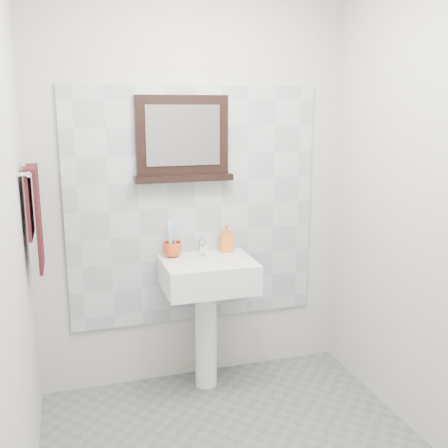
# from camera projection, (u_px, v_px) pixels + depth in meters

# --- Properties ---
(back_wall) EXTENTS (2.00, 0.01, 2.50)m
(back_wall) POSITION_uv_depth(u_px,v_px,m) (194.00, 191.00, 3.31)
(back_wall) COLOR beige
(back_wall) RESTS_ON ground
(front_wall) EXTENTS (2.00, 0.01, 2.50)m
(front_wall) POSITION_uv_depth(u_px,v_px,m) (413.00, 326.00, 1.26)
(front_wall) COLOR beige
(front_wall) RESTS_ON ground
(left_wall) EXTENTS (0.01, 2.20, 2.50)m
(left_wall) POSITION_uv_depth(u_px,v_px,m) (9.00, 246.00, 2.00)
(left_wall) COLOR beige
(left_wall) RESTS_ON ground
(right_wall) EXTENTS (0.01, 2.20, 2.50)m
(right_wall) POSITION_uv_depth(u_px,v_px,m) (445.00, 215.00, 2.57)
(right_wall) COLOR beige
(right_wall) RESTS_ON ground
(splashback) EXTENTS (1.60, 0.02, 1.50)m
(splashback) POSITION_uv_depth(u_px,v_px,m) (195.00, 207.00, 3.32)
(splashback) COLOR #AAB4B9
(splashback) RESTS_ON back_wall
(pedestal_sink) EXTENTS (0.55, 0.44, 0.96)m
(pedestal_sink) POSITION_uv_depth(u_px,v_px,m) (207.00, 288.00, 3.23)
(pedestal_sink) COLOR white
(pedestal_sink) RESTS_ON ground
(toothbrush_cup) EXTENTS (0.14, 0.14, 0.09)m
(toothbrush_cup) POSITION_uv_depth(u_px,v_px,m) (172.00, 249.00, 3.24)
(toothbrush_cup) COLOR #D44818
(toothbrush_cup) RESTS_ON pedestal_sink
(toothbrushes) EXTENTS (0.05, 0.04, 0.21)m
(toothbrushes) POSITION_uv_depth(u_px,v_px,m) (172.00, 237.00, 3.23)
(toothbrushes) COLOR white
(toothbrushes) RESTS_ON toothbrush_cup
(soap_dispenser) EXTENTS (0.08, 0.09, 0.18)m
(soap_dispenser) POSITION_uv_depth(u_px,v_px,m) (226.00, 238.00, 3.36)
(soap_dispenser) COLOR #E84E1B
(soap_dispenser) RESTS_ON pedestal_sink
(framed_mirror) EXTENTS (0.61, 0.11, 0.52)m
(framed_mirror) POSITION_uv_depth(u_px,v_px,m) (182.00, 141.00, 3.18)
(framed_mirror) COLOR black
(framed_mirror) RESTS_ON back_wall
(towel_bar) EXTENTS (0.07, 0.40, 0.03)m
(towel_bar) POSITION_uv_depth(u_px,v_px,m) (30.00, 170.00, 2.71)
(towel_bar) COLOR silver
(towel_bar) RESTS_ON left_wall
(hand_towel) EXTENTS (0.06, 0.30, 0.55)m
(hand_towel) POSITION_uv_depth(u_px,v_px,m) (35.00, 210.00, 2.75)
(hand_towel) COLOR black
(hand_towel) RESTS_ON towel_bar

